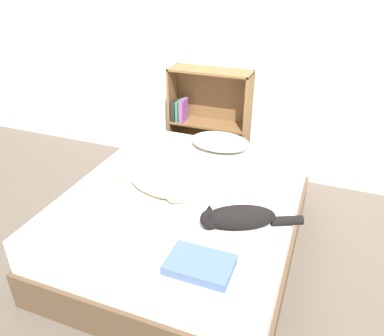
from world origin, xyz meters
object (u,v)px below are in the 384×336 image
(cat_light, at_px, (157,186))
(bookshelf, at_px, (208,121))
(bed, at_px, (185,219))
(pillow, at_px, (220,142))
(cat_dark, at_px, (238,217))

(cat_light, bearing_deg, bookshelf, 110.73)
(cat_light, relative_size, bookshelf, 0.60)
(bed, xyz_separation_m, bookshelf, (-0.24, 1.22, 0.28))
(pillow, xyz_separation_m, bookshelf, (-0.27, 0.50, -0.04))
(bed, distance_m, bookshelf, 1.27)
(pillow, distance_m, bookshelf, 0.57)
(cat_dark, height_order, bookshelf, bookshelf)
(bed, bearing_deg, cat_light, -143.31)
(cat_light, xyz_separation_m, bookshelf, (-0.09, 1.33, -0.04))
(pillow, distance_m, cat_dark, 1.07)
(cat_light, bearing_deg, bed, 53.59)
(bed, relative_size, bookshelf, 1.76)
(bed, xyz_separation_m, pillow, (0.03, 0.72, 0.32))
(pillow, bearing_deg, bed, -92.22)
(bed, xyz_separation_m, cat_dark, (0.45, -0.27, 0.33))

